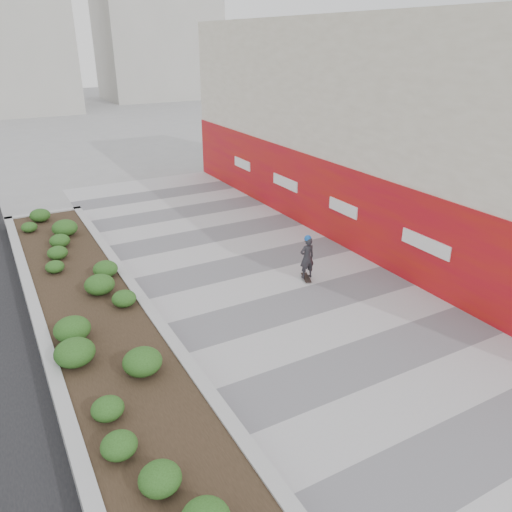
{
  "coord_description": "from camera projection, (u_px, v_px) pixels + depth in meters",
  "views": [
    {
      "loc": [
        -7.32,
        -5.73,
        7.22
      ],
      "look_at": [
        -0.55,
        6.49,
        1.1
      ],
      "focal_mm": 35.0,
      "sensor_mm": 36.0,
      "label": 1
    }
  ],
  "objects": [
    {
      "name": "manhole_cover",
      "position": [
        353.0,
        331.0,
        13.36
      ],
      "size": [
        0.44,
        0.44,
        0.01
      ],
      "primitive_type": "cylinder",
      "color": "#595654",
      "rests_on": "ground"
    },
    {
      "name": "building",
      "position": [
        394.0,
        129.0,
        19.43
      ],
      "size": [
        6.04,
        24.08,
        8.0
      ],
      "color": "beige",
      "rests_on": "ground"
    },
    {
      "name": "skateboarder",
      "position": [
        307.0,
        257.0,
        15.94
      ],
      "size": [
        0.53,
        0.74,
        1.54
      ],
      "rotation": [
        0.0,
        0.0,
        -0.37
      ],
      "color": "beige",
      "rests_on": "ground"
    },
    {
      "name": "ground",
      "position": [
        424.0,
        403.0,
        10.73
      ],
      "size": [
        160.0,
        160.0,
        0.0
      ],
      "primitive_type": "plane",
      "color": "gray",
      "rests_on": "ground"
    },
    {
      "name": "walkway",
      "position": [
        338.0,
        336.0,
        13.14
      ],
      "size": [
        8.0,
        36.0,
        0.01
      ],
      "primitive_type": "cube",
      "color": "#A8A8AD",
      "rests_on": "ground"
    },
    {
      "name": "planter",
      "position": [
        90.0,
        307.0,
        13.73
      ],
      "size": [
        3.0,
        18.0,
        0.9
      ],
      "color": "#9E9EA0",
      "rests_on": "ground"
    }
  ]
}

